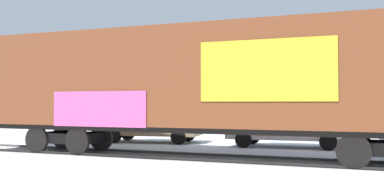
% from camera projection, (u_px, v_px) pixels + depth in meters
% --- Properties ---
extents(ground_plane, '(260.00, 260.00, 0.00)m').
position_uv_depth(ground_plane, '(218.00, 159.00, 14.25)').
color(ground_plane, silver).
extents(track, '(59.97, 5.75, 0.08)m').
position_uv_depth(track, '(267.00, 160.00, 13.65)').
color(track, '#4C4742').
rests_on(track, ground_plane).
extents(freight_car, '(16.95, 4.11, 4.29)m').
position_uv_depth(freight_car, '(207.00, 80.00, 14.44)').
color(freight_car, brown).
rests_on(freight_car, ground_plane).
extents(hillside, '(112.95, 29.27, 14.16)m').
position_uv_depth(hillside, '(322.00, 87.00, 85.17)').
color(hillside, slate).
rests_on(hillside, ground_plane).
extents(parked_car_tan, '(4.38, 2.10, 1.77)m').
position_uv_depth(parked_car_tan, '(150.00, 122.00, 20.28)').
color(parked_car_tan, '#9E8966').
rests_on(parked_car_tan, ground_plane).
extents(parked_car_white, '(4.66, 1.98, 1.69)m').
position_uv_depth(parked_car_white, '(286.00, 125.00, 18.10)').
color(parked_car_white, silver).
rests_on(parked_car_white, ground_plane).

